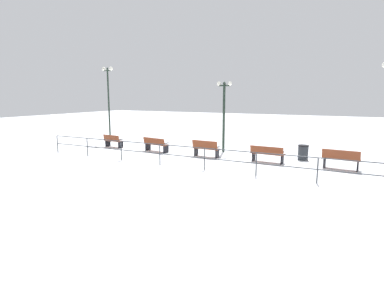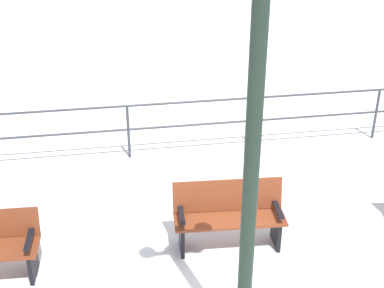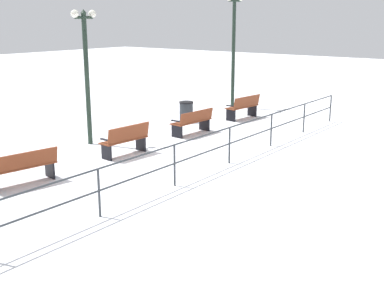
# 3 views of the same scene
# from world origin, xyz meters

# --- Properties ---
(ground_plane) EXTENTS (80.00, 80.00, 0.00)m
(ground_plane) POSITION_xyz_m (0.00, 0.00, 0.00)
(ground_plane) COLOR white
(ground_plane) RESTS_ON ground
(bench_nearest) EXTENTS (0.69, 1.64, 0.93)m
(bench_nearest) POSITION_xyz_m (-0.05, -6.69, 0.49)
(bench_nearest) COLOR brown
(bench_nearest) RESTS_ON ground
(bench_second) EXTENTS (0.64, 1.69, 0.85)m
(bench_second) POSITION_xyz_m (-0.07, -3.34, 0.45)
(bench_second) COLOR brown
(bench_second) RESTS_ON ground
(bench_third) EXTENTS (0.61, 1.55, 0.93)m
(bench_third) POSITION_xyz_m (-0.17, 0.01, 0.49)
(bench_third) COLOR brown
(bench_third) RESTS_ON ground
(bench_fourth) EXTENTS (0.81, 1.73, 0.85)m
(bench_fourth) POSITION_xyz_m (-0.05, 3.36, 0.46)
(bench_fourth) COLOR brown
(bench_fourth) RESTS_ON ground
(lamppost_near) EXTENTS (0.28, 1.13, 4.89)m
(lamppost_near) POSITION_xyz_m (1.72, -8.63, 3.16)
(lamppost_near) COLOR #1E2D23
(lamppost_near) RESTS_ON ground
(lamppost_middle) EXTENTS (0.24, 0.91, 4.16)m
(lamppost_middle) POSITION_xyz_m (1.72, -0.29, 2.62)
(lamppost_middle) COLOR #1E2D23
(lamppost_middle) RESTS_ON ground
(waterfront_railing) EXTENTS (0.05, 16.70, 1.03)m
(waterfront_railing) POSITION_xyz_m (-2.98, -0.00, 0.71)
(waterfront_railing) COLOR #383D42
(waterfront_railing) RESTS_ON ground
(trash_bin) EXTENTS (0.54, 0.54, 0.79)m
(trash_bin) POSITION_xyz_m (1.42, -4.87, 0.40)
(trash_bin) COLOR #2D3338
(trash_bin) RESTS_ON ground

